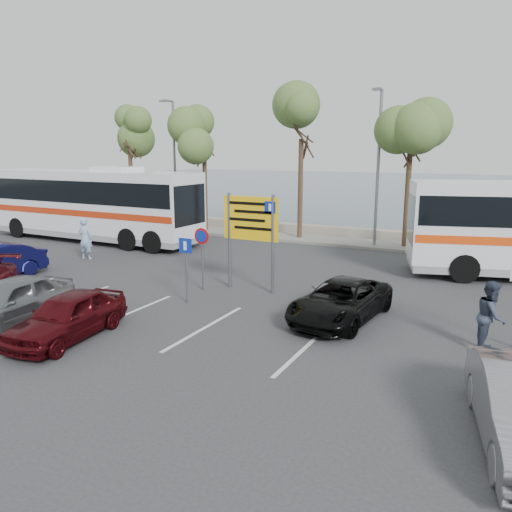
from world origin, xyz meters
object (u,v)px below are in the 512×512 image
at_px(suv_black, 341,301).
at_px(street_lamp_left, 174,159).
at_px(pedestrian_far, 491,316).
at_px(car_silver_a, 8,302).
at_px(coach_bus_left, 92,206).
at_px(street_lamp_right, 378,161).
at_px(car_red, 68,316).
at_px(direction_sign, 251,226).
at_px(pedestrian_near, 85,238).

bearing_deg(suv_black, street_lamp_left, 147.44).
xyz_separation_m(suv_black, pedestrian_far, (4.19, -0.50, 0.32)).
bearing_deg(car_silver_a, street_lamp_left, 106.26).
bearing_deg(street_lamp_left, coach_bus_left, -110.91).
distance_m(street_lamp_right, car_red, 17.93).
relative_size(street_lamp_right, coach_bus_left, 0.58).
height_order(street_lamp_left, pedestrian_far, street_lamp_left).
height_order(car_red, suv_black, car_red).
bearing_deg(car_red, street_lamp_right, 69.40).
height_order(street_lamp_right, suv_black, street_lamp_right).
relative_size(direction_sign, pedestrian_near, 1.80).
bearing_deg(direction_sign, street_lamp_left, 136.83).
bearing_deg(suv_black, direction_sign, 163.19).
xyz_separation_m(street_lamp_left, direction_sign, (11.00, -10.32, -2.17)).
xyz_separation_m(street_lamp_right, direction_sign, (-2.00, -10.32, -2.17)).
bearing_deg(street_lamp_left, car_silver_a, -69.39).
relative_size(street_lamp_left, suv_black, 1.83).
bearing_deg(coach_bus_left, car_silver_a, -54.52).
relative_size(pedestrian_near, pedestrian_far, 1.07).
xyz_separation_m(direction_sign, pedestrian_far, (8.20, -2.20, -1.50)).
bearing_deg(pedestrian_far, coach_bus_left, 72.87).
distance_m(coach_bus_left, pedestrian_far, 22.45).
distance_m(coach_bus_left, car_red, 16.01).
height_order(coach_bus_left, car_red, coach_bus_left).
xyz_separation_m(pedestrian_near, pedestrian_far, (17.79, -3.38, -0.07)).
distance_m(direction_sign, suv_black, 4.72).
xyz_separation_m(car_red, suv_black, (6.22, 4.95, -0.04)).
bearing_deg(street_lamp_left, pedestrian_far, -33.10).
relative_size(direction_sign, car_silver_a, 0.85).
bearing_deg(pedestrian_far, pedestrian_near, 81.05).
height_order(street_lamp_left, coach_bus_left, street_lamp_left).
xyz_separation_m(street_lamp_right, pedestrian_near, (-11.58, -9.13, -3.60)).
bearing_deg(car_silver_a, car_red, -3.26).
bearing_deg(pedestrian_near, pedestrian_far, 158.27).
xyz_separation_m(direction_sign, car_red, (-2.20, -6.65, -1.78)).
height_order(car_red, pedestrian_far, pedestrian_far).
xyz_separation_m(street_lamp_right, car_red, (-4.20, -16.97, -3.95)).
xyz_separation_m(coach_bus_left, pedestrian_far, (21.21, -7.29, -1.05)).
bearing_deg(car_red, car_silver_a, 174.38).
distance_m(street_lamp_left, pedestrian_far, 23.22).
bearing_deg(pedestrian_near, street_lamp_right, -152.70).
relative_size(car_red, pedestrian_near, 1.92).
bearing_deg(car_red, direction_sign, 64.96).
distance_m(street_lamp_left, car_silver_a, 18.59).
distance_m(suv_black, pedestrian_far, 4.23).
distance_m(street_lamp_right, suv_black, 12.82).
distance_m(street_lamp_right, coach_bus_left, 16.10).
bearing_deg(pedestrian_far, suv_black, 85.02).
distance_m(car_red, pedestrian_near, 10.77).
height_order(street_lamp_right, pedestrian_near, street_lamp_right).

